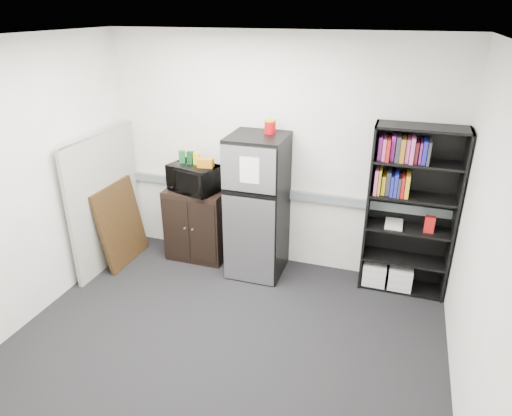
# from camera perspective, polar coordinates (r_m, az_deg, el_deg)

# --- Properties ---
(floor) EXTENTS (4.00, 4.00, 0.00)m
(floor) POSITION_cam_1_polar(r_m,az_deg,el_deg) (4.45, -4.27, -17.02)
(floor) COLOR black
(floor) RESTS_ON ground
(wall_back) EXTENTS (4.00, 0.02, 2.70)m
(wall_back) POSITION_cam_1_polar(r_m,az_deg,el_deg) (5.26, 2.53, 6.61)
(wall_back) COLOR silver
(wall_back) RESTS_ON floor
(wall_right) EXTENTS (0.02, 3.50, 2.70)m
(wall_right) POSITION_cam_1_polar(r_m,az_deg,el_deg) (3.52, 26.84, -5.27)
(wall_right) COLOR silver
(wall_right) RESTS_ON floor
(wall_left) EXTENTS (0.02, 3.50, 2.70)m
(wall_left) POSITION_cam_1_polar(r_m,az_deg,el_deg) (4.82, -27.43, 2.20)
(wall_left) COLOR silver
(wall_left) RESTS_ON floor
(ceiling) EXTENTS (4.00, 3.50, 0.02)m
(ceiling) POSITION_cam_1_polar(r_m,az_deg,el_deg) (3.37, -5.75, 20.19)
(ceiling) COLOR white
(ceiling) RESTS_ON wall_back
(electrical_raceway) EXTENTS (3.92, 0.05, 0.10)m
(electrical_raceway) POSITION_cam_1_polar(r_m,az_deg,el_deg) (5.38, 2.36, 1.94)
(electrical_raceway) COLOR gray
(electrical_raceway) RESTS_ON wall_back
(wall_note) EXTENTS (0.14, 0.00, 0.10)m
(wall_note) POSITION_cam_1_polar(r_m,az_deg,el_deg) (5.30, -1.14, 9.01)
(wall_note) COLOR white
(wall_note) RESTS_ON wall_back
(bookshelf) EXTENTS (0.90, 0.34, 1.85)m
(bookshelf) POSITION_cam_1_polar(r_m,az_deg,el_deg) (5.04, 18.56, -0.03)
(bookshelf) COLOR black
(bookshelf) RESTS_ON floor
(cubicle_partition) EXTENTS (0.06, 1.30, 1.62)m
(cubicle_partition) POSITION_cam_1_polar(r_m,az_deg,el_deg) (5.69, -18.29, 0.97)
(cubicle_partition) COLOR #9F978D
(cubicle_partition) RESTS_ON floor
(cabinet) EXTENTS (0.72, 0.48, 0.90)m
(cabinet) POSITION_cam_1_polar(r_m,az_deg,el_deg) (5.68, -7.34, -1.98)
(cabinet) COLOR black
(cabinet) RESTS_ON floor
(microwave) EXTENTS (0.66, 0.53, 0.32)m
(microwave) POSITION_cam_1_polar(r_m,az_deg,el_deg) (5.43, -7.75, 3.74)
(microwave) COLOR black
(microwave) RESTS_ON cabinet
(snack_box_a) EXTENTS (0.08, 0.07, 0.15)m
(snack_box_a) POSITION_cam_1_polar(r_m,az_deg,el_deg) (5.45, -9.22, 6.33)
(snack_box_a) COLOR #175122
(snack_box_a) RESTS_ON microwave
(snack_box_b) EXTENTS (0.07, 0.05, 0.15)m
(snack_box_b) POSITION_cam_1_polar(r_m,az_deg,el_deg) (5.41, -8.23, 6.24)
(snack_box_b) COLOR #0C3616
(snack_box_b) RESTS_ON microwave
(snack_box_c) EXTENTS (0.08, 0.06, 0.14)m
(snack_box_c) POSITION_cam_1_polar(r_m,az_deg,el_deg) (5.37, -7.42, 6.12)
(snack_box_c) COLOR gold
(snack_box_c) RESTS_ON microwave
(snack_bag) EXTENTS (0.19, 0.12, 0.10)m
(snack_bag) POSITION_cam_1_polar(r_m,az_deg,el_deg) (5.28, -6.32, 5.63)
(snack_bag) COLOR #C27213
(snack_bag) RESTS_ON microwave
(refrigerator) EXTENTS (0.63, 0.65, 1.65)m
(refrigerator) POSITION_cam_1_polar(r_m,az_deg,el_deg) (5.18, 0.17, 0.16)
(refrigerator) COLOR black
(refrigerator) RESTS_ON floor
(coffee_can) EXTENTS (0.13, 0.13, 0.17)m
(coffee_can) POSITION_cam_1_polar(r_m,az_deg,el_deg) (4.97, 1.77, 10.27)
(coffee_can) COLOR #B0080E
(coffee_can) RESTS_ON refrigerator
(framed_poster) EXTENTS (0.21, 0.77, 0.98)m
(framed_poster) POSITION_cam_1_polar(r_m,az_deg,el_deg) (5.78, -16.52, -1.88)
(framed_poster) COLOR black
(framed_poster) RESTS_ON floor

